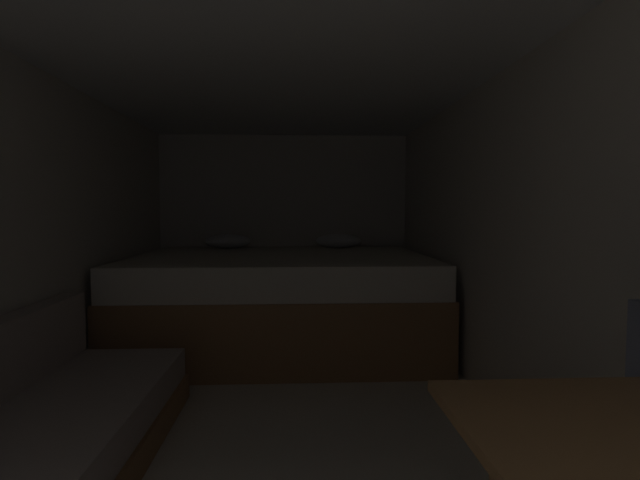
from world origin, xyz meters
TOP-DOWN VIEW (x-y plane):
  - ground_plane at (0.00, 2.05)m, footprint 7.33×7.33m
  - wall_back at (0.00, 4.74)m, footprint 2.71×0.05m
  - wall_left at (-1.33, 2.05)m, footprint 0.05×5.33m
  - wall_right at (1.33, 2.05)m, footprint 0.05×5.33m
  - ceiling_slab at (0.00, 2.05)m, footprint 2.71×5.33m
  - bed at (0.00, 3.71)m, footprint 2.49×1.92m

SIDE VIEW (x-z plane):
  - ground_plane at x=0.00m, z-range 0.00..0.00m
  - bed at x=0.00m, z-range -0.07..0.87m
  - wall_back at x=0.00m, z-range 0.00..1.97m
  - wall_left at x=-1.33m, z-range 0.00..1.97m
  - wall_right at x=1.33m, z-range 0.00..1.97m
  - ceiling_slab at x=0.00m, z-range 1.97..2.02m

